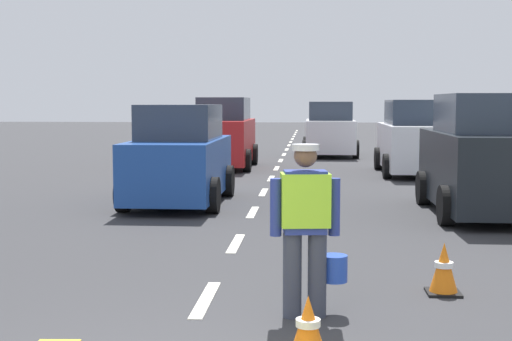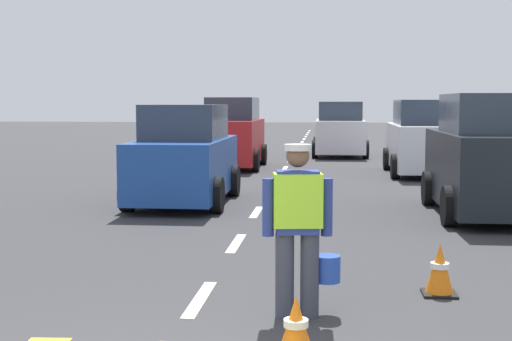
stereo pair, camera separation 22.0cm
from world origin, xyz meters
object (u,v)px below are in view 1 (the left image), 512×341
Objects in this scene: car_oncoming_second at (224,135)px; car_parked_curbside at (486,159)px; traffic_cone_near at (444,269)px; car_parked_far at (416,140)px; road_worker at (307,221)px; car_oncoming_lead at (180,158)px; car_outgoing_far at (330,131)px; traffic_cone_far at (308,328)px.

car_oncoming_second is 1.02× the size of car_parked_curbside.
car_parked_far is at bearing 83.28° from traffic_cone_near.
car_oncoming_lead reaches higher than road_worker.
car_oncoming_lead is 5.95m from car_parked_curbside.
car_parked_curbside is at bearing -56.90° from car_oncoming_second.
car_parked_far is at bearing 77.93° from road_worker.
car_outgoing_far is 7.29m from car_parked_far.
traffic_cone_near is 0.13× the size of car_parked_far.
traffic_cone_far is (0.02, -1.16, -0.67)m from road_worker.
road_worker is 2.98× the size of traffic_cone_near.
car_oncoming_second is at bearing 99.26° from traffic_cone_far.
road_worker is 1.34m from traffic_cone_far.
car_oncoming_second is 0.99× the size of car_outgoing_far.
car_outgoing_far is 0.96× the size of car_parked_far.
car_oncoming_second reaches higher than car_parked_far.
car_outgoing_far is (0.70, 22.18, 0.71)m from traffic_cone_far.
traffic_cone_near is at bearing -74.12° from car_oncoming_second.
car_parked_far is at bearing 91.47° from car_parked_curbside.
road_worker reaches higher than traffic_cone_far.
car_parked_curbside is 7.52m from car_parked_far.
car_oncoming_second is 10.87m from car_parked_curbside.
car_parked_curbside is at bearing 67.59° from traffic_cone_far.
car_parked_far is at bearing 78.89° from traffic_cone_far.
car_parked_far is (5.66, 6.47, 0.06)m from car_oncoming_lead.
car_oncoming_second is at bearing 90.59° from car_oncoming_lead.
car_oncoming_second is 0.96× the size of car_parked_far.
car_parked_far reaches higher than road_worker.
car_parked_curbside is 0.94× the size of car_parked_far.
car_parked_curbside is (1.74, 5.63, 0.75)m from traffic_cone_near.
road_worker is at bearing -80.13° from car_oncoming_second.
car_parked_curbside reaches higher than car_oncoming_lead.
road_worker is 8.07m from car_oncoming_lead.
car_parked_far reaches higher than traffic_cone_near.
car_parked_far reaches higher than car_oncoming_lead.
car_parked_curbside is at bearing -88.53° from car_parked_far.
car_oncoming_lead is (-2.65, 7.63, 0.00)m from road_worker.
road_worker is 15.91m from car_oncoming_second.
car_parked_far reaches higher than car_outgoing_far.
road_worker is 1.86m from traffic_cone_near.
traffic_cone_near is 0.14× the size of car_parked_curbside.
traffic_cone_far is (-1.45, -2.10, -0.02)m from traffic_cone_near.
car_parked_far reaches higher than traffic_cone_far.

